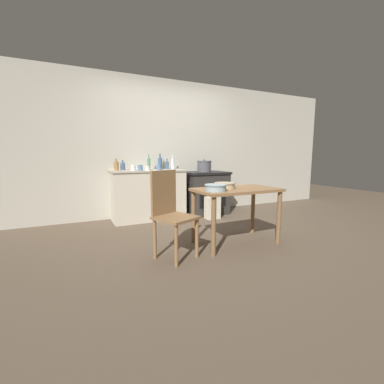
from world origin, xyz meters
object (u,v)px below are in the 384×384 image
at_px(chair, 171,212).
at_px(cup_right, 159,167).
at_px(bottle_mid_left, 173,164).
at_px(bottle_center_right, 160,163).
at_px(bottle_center_left, 149,164).
at_px(bottle_center, 167,165).
at_px(stock_pot, 204,166).
at_px(work_table, 236,197).
at_px(cup_mid_right, 133,168).
at_px(mixing_bowl_small, 216,187).
at_px(flour_sack, 212,208).
at_px(bottle_far_left, 123,166).
at_px(bottle_left, 116,166).
at_px(cup_end_right, 148,168).
at_px(stove, 205,193).
at_px(mixing_bowl_large, 225,185).
at_px(cup_far_right, 140,168).

bearing_deg(chair, cup_right, 52.04).
bearing_deg(bottle_mid_left, bottle_center_right, 163.72).
bearing_deg(bottle_center_left, bottle_center, 7.46).
bearing_deg(stock_pot, work_table, -104.73).
height_order(bottle_center_left, cup_mid_right, bottle_center_left).
distance_m(mixing_bowl_small, bottle_mid_left, 1.95).
xyz_separation_m(flour_sack, bottle_far_left, (-1.46, 0.60, 0.75)).
height_order(work_table, bottle_left, bottle_left).
xyz_separation_m(bottle_center_left, cup_mid_right, (-0.34, -0.24, -0.06)).
distance_m(stock_pot, bottle_left, 1.64).
relative_size(mixing_bowl_small, bottle_center, 1.38).
bearing_deg(bottle_left, cup_end_right, -31.16).
height_order(chair, stock_pot, stock_pot).
distance_m(stove, flour_sack, 0.50).
height_order(chair, cup_right, cup_right).
xyz_separation_m(stove, stock_pot, (-0.03, -0.01, 0.52)).
relative_size(flour_sack, bottle_far_left, 2.33).
bearing_deg(bottle_center, cup_mid_right, -157.70).
xyz_separation_m(bottle_far_left, cup_right, (0.58, -0.25, -0.02)).
xyz_separation_m(mixing_bowl_large, bottle_center_right, (-0.25, 1.83, 0.23)).
height_order(stock_pot, mixing_bowl_large, stock_pot).
bearing_deg(bottle_far_left, bottle_center, 0.39).
height_order(mixing_bowl_small, cup_mid_right, cup_mid_right).
height_order(flour_sack, mixing_bowl_small, mixing_bowl_small).
bearing_deg(bottle_center, chair, -109.03).
height_order(bottle_mid_left, cup_far_right, bottle_mid_left).
bearing_deg(stock_pot, bottle_center_right, 167.28).
distance_m(stock_pot, cup_far_right, 1.29).
relative_size(bottle_left, cup_far_right, 2.09).
bearing_deg(cup_far_right, bottle_left, 149.31).
height_order(bottle_center, cup_right, bottle_center).
xyz_separation_m(cup_right, cup_far_right, (-0.34, -0.02, -0.00)).
bearing_deg(work_table, stove, 74.50).
relative_size(stove, cup_mid_right, 8.49).
height_order(bottle_center_left, bottle_center_right, bottle_center_right).
bearing_deg(bottle_center_right, cup_end_right, -133.10).
height_order(mixing_bowl_large, cup_right, cup_right).
distance_m(flour_sack, cup_far_right, 1.46).
bearing_deg(cup_right, stove, 5.66).
bearing_deg(cup_end_right, stock_pot, 8.68).
height_order(bottle_center_right, cup_far_right, bottle_center_right).
height_order(flour_sack, cup_end_right, cup_end_right).
distance_m(bottle_left, bottle_center_right, 0.81).
xyz_separation_m(cup_far_right, cup_end_right, (0.11, -0.07, -0.01)).
height_order(bottle_far_left, cup_far_right, bottle_far_left).
distance_m(bottle_left, cup_far_right, 0.42).
distance_m(bottle_center_left, cup_end_right, 0.32).
height_order(stock_pot, bottle_center_right, bottle_center_right).
xyz_separation_m(flour_sack, bottle_center, (-0.64, 0.60, 0.76)).
height_order(stock_pot, cup_right, stock_pot).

